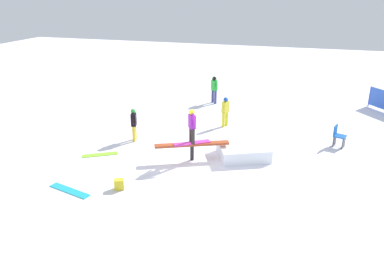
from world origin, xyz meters
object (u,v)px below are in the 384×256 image
(bystander_yellow, at_px, (225,110))
(bystander_green, at_px, (214,88))
(main_rider_on_rail, at_px, (192,127))
(rail_feature, at_px, (192,146))
(loose_snowboard_lime, at_px, (100,155))
(folding_chair, at_px, (338,137))
(bystander_black, at_px, (134,123))
(backpack_on_snow, at_px, (119,184))
(loose_snowboard_cyan, at_px, (70,191))

(bystander_yellow, height_order, bystander_green, bystander_green)
(main_rider_on_rail, bearing_deg, rail_feature, 0.00)
(bystander_yellow, relative_size, loose_snowboard_lime, 1.04)
(main_rider_on_rail, relative_size, folding_chair, 1.48)
(bystander_black, bearing_deg, backpack_on_snow, -178.04)
(loose_snowboard_lime, bearing_deg, rail_feature, -21.27)
(rail_feature, xyz_separation_m, bystander_black, (2.86, -1.14, 0.20))
(rail_feature, height_order, folding_chair, folding_chair)
(rail_feature, relative_size, main_rider_on_rail, 2.01)
(bystander_yellow, bearing_deg, loose_snowboard_lime, 163.74)
(bystander_yellow, distance_m, folding_chair, 4.97)
(bystander_black, relative_size, bystander_green, 0.92)
(bystander_black, relative_size, backpack_on_snow, 4.08)
(rail_feature, bearing_deg, folding_chair, -175.65)
(bystander_green, height_order, loose_snowboard_cyan, bystander_green)
(main_rider_on_rail, distance_m, folding_chair, 6.07)
(folding_chair, bearing_deg, bystander_black, 120.95)
(rail_feature, height_order, bystander_green, bystander_green)
(folding_chair, relative_size, backpack_on_snow, 2.59)
(rail_feature, bearing_deg, bystander_green, -107.28)
(main_rider_on_rail, bearing_deg, folding_chair, 174.69)
(rail_feature, relative_size, bystander_black, 1.89)
(bystander_black, xyz_separation_m, bystander_green, (-1.90, -6.27, 0.06))
(main_rider_on_rail, distance_m, loose_snowboard_lime, 3.78)
(rail_feature, height_order, main_rider_on_rail, main_rider_on_rail)
(rail_feature, height_order, bystander_black, bystander_black)
(main_rider_on_rail, height_order, loose_snowboard_lime, main_rider_on_rail)
(bystander_yellow, height_order, backpack_on_snow, bystander_yellow)
(bystander_black, bearing_deg, bystander_yellow, -65.64)
(bystander_yellow, height_order, bystander_black, bystander_black)
(loose_snowboard_cyan, relative_size, folding_chair, 1.77)
(bystander_green, distance_m, folding_chair, 7.68)
(bystander_green, relative_size, loose_snowboard_lime, 1.13)
(bystander_black, relative_size, loose_snowboard_cyan, 0.89)
(main_rider_on_rail, xyz_separation_m, bystander_black, (2.86, -1.14, -0.52))
(rail_feature, relative_size, bystander_yellow, 1.89)
(main_rider_on_rail, distance_m, bystander_black, 3.12)
(loose_snowboard_cyan, bearing_deg, loose_snowboard_lime, -66.19)
(main_rider_on_rail, distance_m, bystander_green, 7.48)
(rail_feature, relative_size, loose_snowboard_cyan, 1.68)
(bystander_green, height_order, backpack_on_snow, bystander_green)
(bystander_yellow, xyz_separation_m, loose_snowboard_cyan, (3.45, 7.23, -0.76))
(loose_snowboard_cyan, bearing_deg, bystander_green, -86.94)
(loose_snowboard_cyan, bearing_deg, bystander_black, -78.31)
(bystander_black, distance_m, loose_snowboard_lime, 2.00)
(backpack_on_snow, bearing_deg, bystander_green, 62.61)
(rail_feature, distance_m, loose_snowboard_cyan, 4.52)
(backpack_on_snow, bearing_deg, main_rider_on_rail, 36.05)
(loose_snowboard_cyan, bearing_deg, backpack_on_snow, -144.86)
(bystander_black, bearing_deg, loose_snowboard_lime, 143.33)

